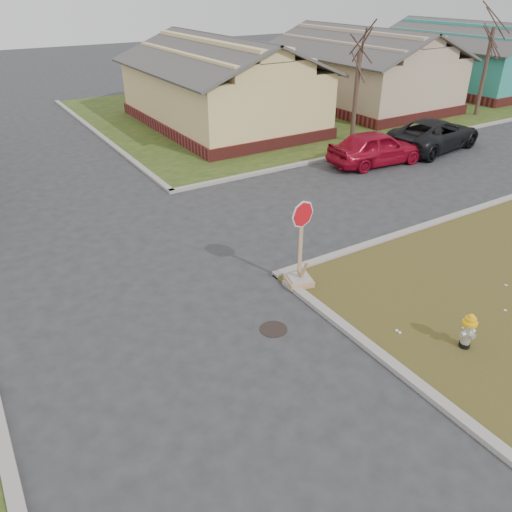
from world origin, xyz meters
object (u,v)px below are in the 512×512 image
stop_sign (300,267)px  dark_pickup (434,134)px  fire_hydrant (468,329)px  red_sedan (376,148)px

stop_sign → dark_pickup: 14.17m
fire_hydrant → stop_sign: 4.30m
fire_hydrant → stop_sign: stop_sign is taller
red_sedan → fire_hydrant: bearing=151.1°
fire_hydrant → red_sedan: size_ratio=0.20×
fire_hydrant → red_sedan: bearing=62.9°
stop_sign → dark_pickup: (12.60, 6.48, 0.16)m
stop_sign → red_sedan: 10.71m
fire_hydrant → stop_sign: bearing=118.7°
stop_sign → red_sedan: (8.69, 6.26, 0.18)m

